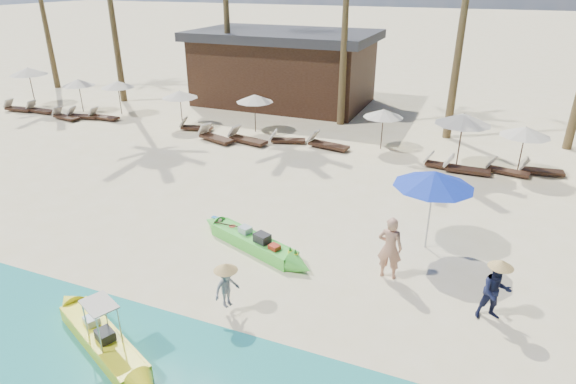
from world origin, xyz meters
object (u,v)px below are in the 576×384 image
at_px(yellow_canoe, 103,340).
at_px(tourist, 390,248).
at_px(green_canoe, 253,242).
at_px(blue_umbrella, 434,179).

relative_size(yellow_canoe, tourist, 2.64).
height_order(green_canoe, yellow_canoe, yellow_canoe).
relative_size(green_canoe, yellow_canoe, 1.01).
height_order(green_canoe, tourist, tourist).
bearing_deg(blue_umbrella, green_canoe, -156.91).
xyz_separation_m(green_canoe, yellow_canoe, (-1.13, -4.93, 0.00)).
distance_m(green_canoe, yellow_canoe, 5.06).
xyz_separation_m(green_canoe, blue_umbrella, (4.64, 1.98, 1.97)).
relative_size(tourist, blue_umbrella, 0.73).
bearing_deg(tourist, yellow_canoe, 44.09).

